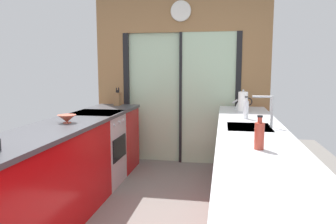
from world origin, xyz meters
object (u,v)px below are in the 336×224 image
kettle (242,102)px  paper_towel_roll (243,102)px  oven_range (97,149)px  mixing_bowl (67,119)px  soap_bottle_far (246,109)px  knife_block (118,99)px  soap_bottle_near (259,135)px

kettle → paper_towel_roll: bearing=-90.3°
oven_range → paper_towel_roll: (1.80, 0.36, 0.59)m
mixing_bowl → soap_bottle_far: (1.78, 0.58, 0.06)m
knife_block → paper_towel_roll: 1.83m
oven_range → knife_block: (0.02, 0.78, 0.56)m
soap_bottle_far → kettle: bearing=89.9°
knife_block → soap_bottle_near: (1.78, -2.33, 0.00)m
soap_bottle_far → oven_range: bearing=173.3°
soap_bottle_far → knife_block: bearing=151.0°
kettle → paper_towel_roll: (-0.00, -0.34, 0.04)m
oven_range → soap_bottle_far: (1.80, -0.21, 0.57)m
kettle → soap_bottle_far: size_ratio=1.10×
soap_bottle_near → soap_bottle_far: size_ratio=0.95×
knife_block → oven_range: bearing=-91.4°
mixing_bowl → paper_towel_roll: bearing=33.0°
mixing_bowl → soap_bottle_near: bearing=-23.1°
oven_range → knife_block: 0.96m
oven_range → soap_bottle_near: (1.80, -1.55, 0.56)m
paper_towel_roll → knife_block: bearing=166.8°
paper_towel_roll → oven_range: bearing=-168.7°
mixing_bowl → knife_block: size_ratio=0.69×
soap_bottle_near → soap_bottle_far: 1.34m
oven_range → soap_bottle_far: 1.90m
oven_range → mixing_bowl: bearing=-88.7°
knife_block → paper_towel_roll: paper_towel_roll is taller
knife_block → paper_towel_roll: bearing=-13.2°
mixing_bowl → oven_range: bearing=91.3°
kettle → soap_bottle_near: 2.25m
oven_range → kettle: bearing=21.2°
soap_bottle_far → paper_towel_roll: size_ratio=0.87×
soap_bottle_near → paper_towel_roll: (-0.00, 1.92, 0.03)m
kettle → soap_bottle_far: (-0.00, -0.91, 0.02)m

